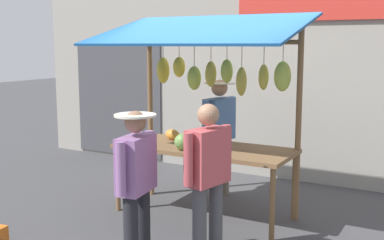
# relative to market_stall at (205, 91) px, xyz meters

# --- Properties ---
(ground_plane) EXTENTS (40.00, 40.00, 0.00)m
(ground_plane) POSITION_rel_market_stall_xyz_m (-0.01, 0.06, -1.56)
(ground_plane) COLOR #424244
(street_backdrop) EXTENTS (9.00, 0.30, 3.40)m
(street_backdrop) POSITION_rel_market_stall_xyz_m (0.04, -2.14, 0.14)
(street_backdrop) COLOR #9E998E
(street_backdrop) RESTS_ON ground
(market_stall) EXTENTS (2.50, 1.46, 2.50)m
(market_stall) POSITION_rel_market_stall_xyz_m (0.00, 0.00, 0.00)
(market_stall) COLOR brown
(market_stall) RESTS_ON ground
(vendor_with_sunhat) EXTENTS (0.43, 0.70, 1.65)m
(vendor_with_sunhat) POSITION_rel_market_stall_xyz_m (0.14, -0.69, -0.59)
(vendor_with_sunhat) COLOR #726656
(vendor_with_sunhat) RESTS_ON ground
(shopper_in_grey_tee) EXTENTS (0.31, 0.67, 1.56)m
(shopper_in_grey_tee) POSITION_rel_market_stall_xyz_m (-0.64, 1.15, -0.67)
(shopper_in_grey_tee) COLOR #4C4C51
(shopper_in_grey_tee) RESTS_ON ground
(shopper_with_ponytail) EXTENTS (0.39, 0.66, 1.52)m
(shopper_with_ponytail) POSITION_rel_market_stall_xyz_m (-0.13, 1.64, -0.68)
(shopper_with_ponytail) COLOR #232328
(shopper_with_ponytail) RESTS_ON ground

